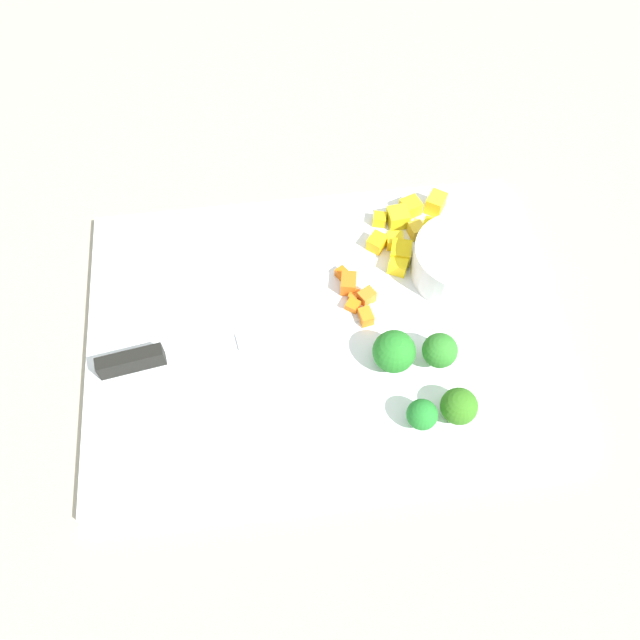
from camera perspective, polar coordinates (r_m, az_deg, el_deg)
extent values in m
plane|color=#9E9683|center=(0.66, 0.00, -0.95)|extent=(4.00, 4.00, 0.00)
cube|color=white|center=(0.66, 0.00, -0.70)|extent=(0.46, 0.33, 0.01)
cylinder|color=white|center=(0.68, 12.00, 5.07)|extent=(0.09, 0.09, 0.04)
cube|color=silver|center=(0.65, -1.25, -0.33)|extent=(0.14, 0.04, 0.00)
cube|color=black|center=(0.65, -16.25, -3.51)|extent=(0.06, 0.02, 0.02)
cube|color=orange|center=(0.66, 2.89, 1.22)|extent=(0.02, 0.02, 0.01)
cube|color=orange|center=(0.66, 4.12, 2.05)|extent=(0.02, 0.02, 0.02)
cube|color=orange|center=(0.65, 3.99, 0.58)|extent=(0.02, 0.02, 0.01)
cube|color=orange|center=(0.67, 2.99, 2.19)|extent=(0.01, 0.01, 0.01)
cube|color=orange|center=(0.67, 2.51, 3.22)|extent=(0.02, 0.02, 0.02)
cube|color=orange|center=(0.68, 1.90, 4.14)|extent=(0.01, 0.01, 0.01)
cube|color=yellow|center=(0.72, 5.25, 8.77)|extent=(0.02, 0.02, 0.01)
cube|color=yellow|center=(0.72, 8.43, 7.78)|extent=(0.02, 0.02, 0.02)
cube|color=yellow|center=(0.70, 5.02, 6.78)|extent=(0.02, 0.02, 0.02)
cube|color=yellow|center=(0.73, 7.95, 9.79)|extent=(0.02, 0.02, 0.02)
cube|color=yellow|center=(0.68, 6.86, 4.75)|extent=(0.02, 0.02, 0.02)
cube|color=yellow|center=(0.72, 6.87, 8.92)|extent=(0.02, 0.02, 0.02)
cube|color=yellow|center=(0.72, 9.76, 8.00)|extent=(0.02, 0.02, 0.01)
cube|color=yellow|center=(0.69, 7.10, 5.88)|extent=(0.03, 0.03, 0.02)
cube|color=yellow|center=(0.74, 10.11, 10.06)|extent=(0.03, 0.03, 0.02)
cube|color=yellow|center=(0.70, 6.57, 6.91)|extent=(0.02, 0.02, 0.01)
cylinder|color=#82AD61|center=(0.64, 10.23, -3.33)|extent=(0.01, 0.01, 0.01)
sphere|color=#2D7827|center=(0.62, 10.47, -2.65)|extent=(0.03, 0.03, 0.03)
cylinder|color=#8EAF6C|center=(0.61, 8.77, -8.67)|extent=(0.01, 0.01, 0.01)
sphere|color=#21782A|center=(0.60, 8.95, -8.20)|extent=(0.03, 0.03, 0.03)
cylinder|color=#91AF62|center=(0.63, 6.36, -3.47)|extent=(0.01, 0.01, 0.01)
sphere|color=#247825|center=(0.62, 6.52, -2.76)|extent=(0.04, 0.04, 0.04)
cylinder|color=#89AE59|center=(0.62, 11.86, -7.91)|extent=(0.01, 0.01, 0.01)
sphere|color=#32711C|center=(0.61, 12.10, -7.41)|extent=(0.03, 0.03, 0.03)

